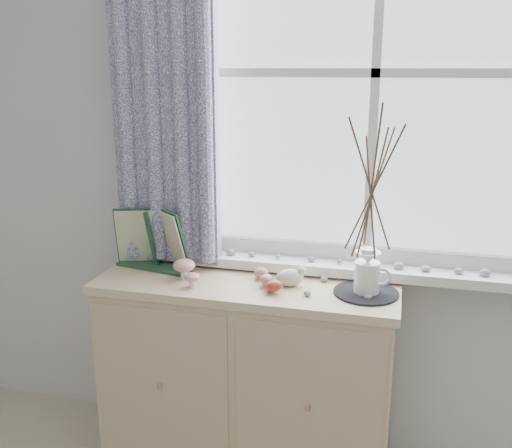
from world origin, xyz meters
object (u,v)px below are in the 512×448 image
Objects in this scene: botanical_book at (150,240)px; twig_pitcher at (372,185)px; sideboard at (247,376)px; toadstool_cluster at (186,269)px.

twig_pitcher is at bearing 8.57° from botanical_book.
sideboard is at bearing 172.36° from twig_pitcher.
twig_pitcher is at bearing -2.17° from sideboard.
sideboard is at bearing 15.91° from toadstool_cluster.
toadstool_cluster reaches higher than sideboard.
twig_pitcher is (0.47, -0.02, 0.84)m from sideboard.
sideboard is 3.16× the size of botanical_book.
toadstool_cluster is at bearing 178.44° from twig_pitcher.
botanical_book is at bearing 172.11° from twig_pitcher.
sideboard is 8.21× the size of toadstool_cluster.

